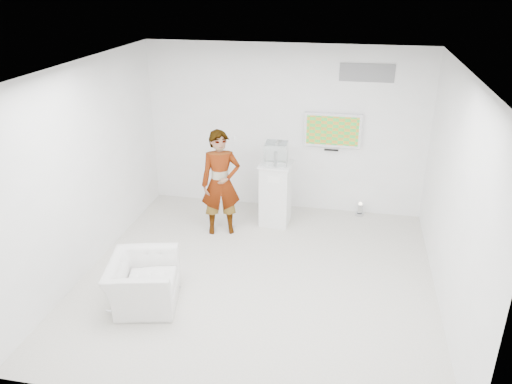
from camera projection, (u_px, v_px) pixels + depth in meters
room at (258, 182)px, 6.66m from camera, size 5.01×5.01×3.00m
tv at (333, 130)px, 8.69m from camera, size 1.00×0.08×0.60m
logo_decal at (367, 73)px, 8.23m from camera, size 0.90×0.02×0.30m
person at (221, 183)px, 8.20m from camera, size 0.75×0.61×1.78m
armchair at (143, 282)px, 6.58m from camera, size 1.05×1.14×0.64m
pedestal at (275, 194)px, 8.63m from camera, size 0.56×0.56×1.11m
floor_uplight at (360, 209)px, 9.07m from camera, size 0.19×0.19×0.25m
vitrine at (276, 153)px, 8.34m from camera, size 0.38×0.38×0.37m
console at (276, 157)px, 8.37m from camera, size 0.08×0.17×0.23m
wii_remote at (234, 138)px, 8.07m from camera, size 0.08×0.15×0.04m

